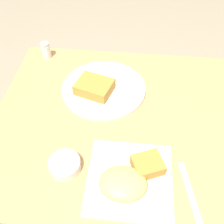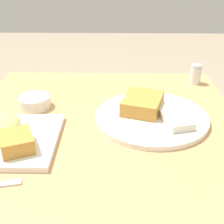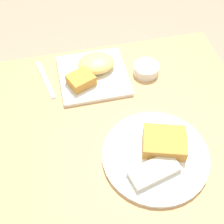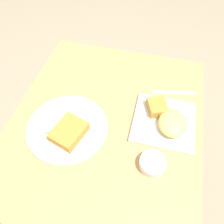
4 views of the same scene
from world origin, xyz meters
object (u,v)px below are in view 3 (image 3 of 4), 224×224
Objects in this scene: plate_oval_far at (158,154)px; butter_knife at (45,79)px; sauce_ramekin at (146,69)px; plate_square_near at (93,71)px.

plate_oval_far is 0.48m from butter_knife.
plate_oval_far is 0.34m from sauce_ramekin.
butter_knife is at bearing -52.61° from plate_oval_far.
sauce_ramekin is at bearing 71.24° from butter_knife.
plate_oval_far is at bearing 79.08° from sauce_ramekin.
sauce_ramekin is 0.36m from butter_knife.
plate_square_near reaches higher than butter_knife.
plate_square_near is at bearing -7.83° from sauce_ramekin.
plate_oval_far reaches higher than sauce_ramekin.
plate_square_near is at bearing -71.26° from plate_oval_far.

